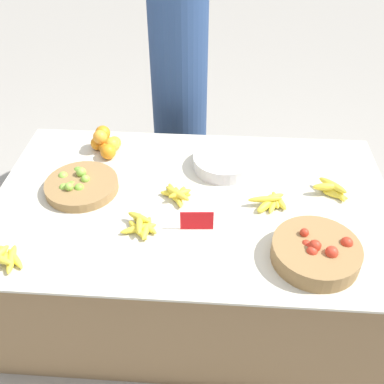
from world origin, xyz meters
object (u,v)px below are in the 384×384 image
(lime_bowl, at_px, (81,185))
(metal_bowl, at_px, (224,162))
(tomato_basket, at_px, (315,252))
(vendor_person, at_px, (179,91))
(price_sign, at_px, (197,221))

(lime_bowl, xyz_separation_m, metal_bowl, (0.69, 0.23, 0.01))
(tomato_basket, xyz_separation_m, metal_bowl, (-0.38, 0.61, -0.01))
(metal_bowl, xyz_separation_m, vendor_person, (-0.29, 0.71, 0.04))
(lime_bowl, distance_m, metal_bowl, 0.72)
(lime_bowl, relative_size, vendor_person, 0.22)
(price_sign, bearing_deg, tomato_basket, -20.55)
(lime_bowl, relative_size, price_sign, 2.43)
(metal_bowl, bearing_deg, tomato_basket, -58.38)
(lime_bowl, relative_size, tomato_basket, 0.98)
(price_sign, bearing_deg, metal_bowl, 72.33)
(lime_bowl, distance_m, vendor_person, 1.02)
(tomato_basket, xyz_separation_m, price_sign, (-0.49, 0.14, 0.01))
(vendor_person, bearing_deg, price_sign, -81.20)
(lime_bowl, height_order, price_sign, price_sign)
(price_sign, height_order, vendor_person, vendor_person)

